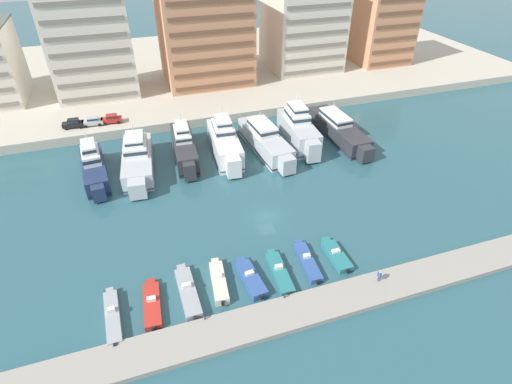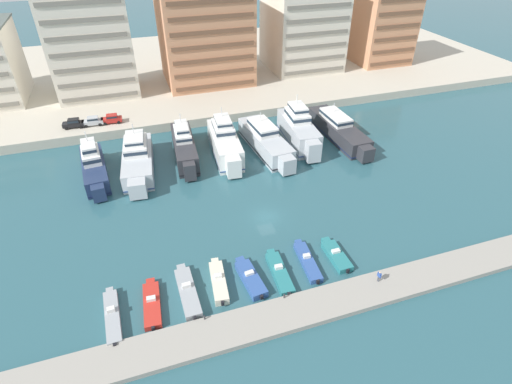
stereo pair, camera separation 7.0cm
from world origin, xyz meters
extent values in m
plane|color=#2D5B66|center=(0.00, 0.00, 0.00)|extent=(400.00, 400.00, 0.00)
cube|color=beige|center=(0.00, 68.09, 0.96)|extent=(180.00, 70.00, 1.91)
cube|color=#9E998E|center=(0.00, -17.75, 0.35)|extent=(120.00, 4.65, 0.70)
cube|color=navy|center=(-24.40, 19.79, 1.45)|extent=(4.76, 13.68, 2.91)
cube|color=navy|center=(-23.79, 12.27, 1.53)|extent=(2.17, 2.00, 2.47)
cube|color=#192347|center=(-24.40, 19.79, 0.51)|extent=(4.81, 13.82, 0.24)
cube|color=white|center=(-24.49, 20.79, 3.78)|extent=(3.32, 5.86, 1.74)
cube|color=#233342|center=(-24.49, 20.79, 3.95)|extent=(3.36, 5.91, 0.63)
cube|color=white|center=(-24.49, 20.79, 5.36)|extent=(2.59, 4.57, 1.43)
cube|color=#233342|center=(-24.49, 20.79, 5.51)|extent=(2.62, 4.61, 0.52)
cylinder|color=silver|center=(-24.55, 21.63, 6.98)|extent=(0.16, 0.16, 1.80)
cube|color=navy|center=(-24.99, 26.93, 0.80)|extent=(3.19, 1.15, 0.20)
cube|color=silver|center=(-17.05, 19.99, 1.60)|extent=(6.38, 15.57, 3.20)
cube|color=silver|center=(-17.86, 11.31, 1.68)|extent=(2.97, 2.74, 2.72)
cube|color=#334C7F|center=(-17.05, 19.99, 0.56)|extent=(6.45, 15.73, 0.24)
cube|color=white|center=(-16.95, 21.12, 4.06)|extent=(4.47, 6.71, 1.72)
cube|color=#233342|center=(-16.95, 21.12, 4.23)|extent=(4.53, 6.78, 0.62)
cube|color=white|center=(-16.95, 21.12, 5.49)|extent=(3.49, 5.23, 1.14)
cube|color=#233342|center=(-16.95, 21.12, 5.60)|extent=(3.53, 5.28, 0.41)
cylinder|color=silver|center=(-16.86, 22.07, 6.96)|extent=(0.16, 0.16, 1.80)
cube|color=silver|center=(-16.31, 27.99, 0.88)|extent=(4.31, 1.29, 0.20)
cube|color=#333338|center=(-8.48, 21.79, 1.78)|extent=(4.66, 15.16, 3.56)
cube|color=#333338|center=(-9.04, 13.52, 1.87)|extent=(2.13, 1.96, 3.03)
cube|color=black|center=(-8.48, 21.79, 0.62)|extent=(4.71, 15.31, 0.24)
cube|color=white|center=(-8.40, 22.91, 4.23)|extent=(3.27, 6.46, 1.33)
cube|color=#233342|center=(-8.40, 22.91, 4.36)|extent=(3.31, 6.52, 0.48)
cube|color=white|center=(-8.40, 22.91, 5.46)|extent=(2.55, 5.04, 1.13)
cube|color=#233342|center=(-8.40, 22.91, 5.57)|extent=(2.58, 5.09, 0.41)
cylinder|color=silver|center=(-8.33, 23.85, 6.93)|extent=(0.16, 0.16, 1.80)
cube|color=#333338|center=(-7.93, 29.70, 0.98)|extent=(3.16, 1.11, 0.20)
cube|color=white|center=(-1.09, 20.32, 2.02)|extent=(5.55, 14.80, 4.05)
cube|color=white|center=(-1.72, 12.09, 2.12)|extent=(2.61, 2.41, 3.44)
cube|color=#334C7F|center=(-1.09, 20.32, 0.71)|extent=(5.60, 14.95, 0.24)
cube|color=white|center=(-1.01, 21.40, 4.88)|extent=(3.93, 6.34, 1.68)
cube|color=#233342|center=(-1.01, 21.40, 5.05)|extent=(3.98, 6.40, 0.60)
cube|color=white|center=(-1.01, 21.40, 6.31)|extent=(3.06, 4.94, 1.17)
cube|color=#233342|center=(-1.01, 21.40, 6.43)|extent=(3.10, 4.99, 0.42)
cylinder|color=silver|center=(-0.94, 22.31, 7.80)|extent=(0.16, 0.16, 1.80)
cube|color=white|center=(-0.50, 27.99, 1.11)|extent=(3.84, 1.19, 0.20)
cube|color=silver|center=(6.64, 19.59, 1.72)|extent=(5.92, 16.91, 3.43)
cube|color=silver|center=(7.40, 10.29, 1.80)|extent=(2.70, 2.49, 2.92)
cube|color=black|center=(6.64, 19.59, 0.60)|extent=(5.98, 17.08, 0.24)
cube|color=white|center=(6.54, 20.83, 4.23)|extent=(4.13, 7.23, 1.60)
cube|color=#233342|center=(6.54, 20.83, 4.39)|extent=(4.19, 7.31, 0.58)
cylinder|color=silver|center=(6.46, 21.87, 5.93)|extent=(0.16, 0.16, 1.80)
cube|color=silver|center=(5.94, 28.31, 0.94)|extent=(3.97, 1.21, 0.20)
cube|color=silver|center=(13.87, 20.43, 2.17)|extent=(5.50, 14.21, 4.35)
cube|color=silver|center=(13.30, 12.46, 2.28)|extent=(2.64, 2.43, 3.70)
cube|color=#334C7F|center=(13.87, 20.43, 0.76)|extent=(5.55, 14.35, 0.24)
cube|color=white|center=(13.94, 21.47, 5.22)|extent=(3.94, 6.08, 1.74)
cube|color=#233342|center=(13.94, 21.47, 5.39)|extent=(3.98, 6.14, 0.63)
cube|color=white|center=(13.94, 21.47, 6.73)|extent=(3.07, 4.75, 1.29)
cube|color=#233342|center=(13.94, 21.47, 6.86)|extent=(3.11, 4.79, 0.47)
cylinder|color=silver|center=(14.00, 22.34, 8.28)|extent=(0.16, 0.16, 1.80)
cube|color=silver|center=(14.39, 27.82, 1.20)|extent=(3.90, 1.17, 0.20)
cube|color=#333338|center=(22.28, 19.73, 1.57)|extent=(4.96, 18.37, 3.14)
cube|color=#333338|center=(22.57, 9.61, 1.65)|extent=(2.51, 2.29, 2.67)
cube|color=#192347|center=(22.28, 19.73, 0.55)|extent=(5.01, 18.55, 0.24)
cube|color=white|center=(22.24, 21.10, 3.86)|extent=(3.68, 7.76, 1.44)
cube|color=#233342|center=(22.24, 21.10, 4.00)|extent=(3.73, 7.84, 0.52)
cylinder|color=silver|center=(22.21, 22.25, 5.48)|extent=(0.16, 0.16, 1.80)
cube|color=#333338|center=(22.01, 29.30, 0.86)|extent=(3.80, 1.01, 0.20)
cube|color=#9EA3A8|center=(-22.79, -11.99, 0.45)|extent=(1.83, 7.46, 0.89)
cube|color=#9EA3A8|center=(-22.94, -7.98, 0.45)|extent=(0.88, 0.73, 0.76)
cube|color=silver|center=(-22.81, -11.44, 1.17)|extent=(0.88, 0.63, 0.56)
cube|color=#283847|center=(-22.82, -11.16, 1.25)|extent=(0.78, 0.11, 0.34)
cube|color=black|center=(-22.65, -15.87, 0.60)|extent=(0.37, 0.29, 0.60)
cube|color=red|center=(-18.36, -11.61, 0.38)|extent=(2.31, 6.55, 0.76)
cube|color=red|center=(-18.13, -8.02, 0.38)|extent=(1.09, 0.92, 0.64)
cube|color=silver|center=(-18.33, -11.13, 0.98)|extent=(1.08, 0.67, 0.44)
cube|color=#283847|center=(-18.31, -10.85, 1.04)|extent=(0.95, 0.14, 0.26)
cube|color=black|center=(-18.59, -15.00, 0.53)|extent=(0.38, 0.30, 0.60)
cube|color=#9EA3A8|center=(-14.05, -11.26, 0.51)|extent=(2.07, 7.62, 1.02)
cube|color=#9EA3A8|center=(-14.13, -7.08, 0.51)|extent=(1.08, 0.89, 0.87)
cube|color=silver|center=(-14.06, -10.69, 1.28)|extent=(1.07, 0.62, 0.52)
cube|color=#283847|center=(-14.07, -10.41, 1.36)|extent=(0.97, 0.10, 0.31)
cube|color=black|center=(-13.98, -15.23, 0.66)|extent=(0.37, 0.29, 0.60)
cube|color=beige|center=(-10.14, -10.83, 0.52)|extent=(2.36, 6.50, 1.05)
cube|color=beige|center=(-9.77, -7.33, 0.52)|extent=(1.01, 0.86, 0.89)
cube|color=silver|center=(-10.09, -10.36, 1.24)|extent=(0.99, 0.70, 0.40)
cube|color=#283847|center=(-10.06, -10.08, 1.30)|extent=(0.85, 0.17, 0.24)
cube|color=black|center=(-10.50, -14.17, 0.67)|extent=(0.39, 0.32, 0.60)
cube|color=#33569E|center=(-6.21, -11.55, 0.49)|extent=(2.57, 6.21, 0.99)
cube|color=#33569E|center=(-6.56, -8.16, 0.49)|extent=(1.17, 0.99, 0.84)
cube|color=silver|center=(-6.26, -11.10, 1.18)|extent=(1.14, 0.71, 0.38)
cube|color=#283847|center=(-6.29, -10.82, 1.24)|extent=(0.99, 0.18, 0.23)
cube|color=black|center=(-5.89, -14.74, 0.64)|extent=(0.39, 0.31, 0.60)
cube|color=teal|center=(-2.42, -11.68, 0.41)|extent=(2.17, 6.99, 0.82)
cube|color=teal|center=(-2.20, -7.88, 0.41)|extent=(1.03, 0.86, 0.70)
cube|color=silver|center=(-2.39, -11.17, 1.06)|extent=(1.01, 0.65, 0.48)
cube|color=#283847|center=(-2.37, -10.89, 1.13)|extent=(0.90, 0.13, 0.29)
cube|color=black|center=(-2.62, -15.31, 0.56)|extent=(0.37, 0.30, 0.60)
cube|color=#33569E|center=(1.79, -10.98, 0.39)|extent=(2.17, 7.02, 0.77)
cube|color=#33569E|center=(2.08, -7.21, 0.39)|extent=(0.95, 0.80, 0.66)
cube|color=silver|center=(1.83, -10.46, 1.00)|extent=(0.94, 0.67, 0.45)
cube|color=#283847|center=(1.85, -10.18, 1.07)|extent=(0.82, 0.14, 0.27)
cube|color=black|center=(1.51, -14.60, 0.54)|extent=(0.38, 0.31, 0.60)
cube|color=teal|center=(5.88, -11.25, 0.40)|extent=(2.02, 5.50, 0.81)
cube|color=teal|center=(5.87, -8.10, 0.40)|extent=(1.10, 0.91, 0.69)
cube|color=silver|center=(5.88, -10.84, 0.99)|extent=(1.10, 0.60, 0.37)
cube|color=#283847|center=(5.88, -10.56, 1.05)|extent=(1.00, 0.08, 0.22)
cube|color=black|center=(5.89, -14.17, 0.55)|extent=(0.36, 0.28, 0.60)
cube|color=black|center=(-28.15, 37.09, 2.63)|extent=(4.22, 2.01, 0.80)
cube|color=black|center=(-28.00, 37.08, 3.37)|extent=(2.21, 1.72, 0.68)
cube|color=#1E2833|center=(-28.00, 37.08, 3.37)|extent=(2.17, 1.73, 0.37)
cylinder|color=black|center=(-29.56, 36.35, 2.23)|extent=(0.65, 0.27, 0.64)
cylinder|color=black|center=(-29.44, 38.04, 2.23)|extent=(0.65, 0.27, 0.64)
cylinder|color=black|center=(-26.87, 36.14, 2.23)|extent=(0.65, 0.27, 0.64)
cylinder|color=black|center=(-26.74, 37.84, 2.23)|extent=(0.65, 0.27, 0.64)
cube|color=#B7BCC1|center=(-24.47, 36.91, 2.63)|extent=(4.17, 1.87, 0.80)
cube|color=#B7BCC1|center=(-24.32, 36.91, 3.37)|extent=(2.16, 1.65, 0.68)
cube|color=#1E2833|center=(-24.32, 36.91, 3.37)|extent=(2.12, 1.66, 0.37)
cylinder|color=black|center=(-25.85, 36.12, 2.23)|extent=(0.65, 0.25, 0.64)
cylinder|color=black|center=(-25.78, 37.82, 2.23)|extent=(0.65, 0.25, 0.64)
cylinder|color=black|center=(-23.16, 36.01, 2.23)|extent=(0.65, 0.25, 0.64)
cylinder|color=black|center=(-23.09, 37.71, 2.23)|extent=(0.65, 0.25, 0.64)
cube|color=red|center=(-20.78, 36.85, 2.63)|extent=(4.20, 1.96, 0.80)
cube|color=red|center=(-20.63, 36.84, 3.37)|extent=(2.20, 1.69, 0.68)
cube|color=#1E2833|center=(-20.63, 36.84, 3.37)|extent=(2.16, 1.71, 0.37)
cylinder|color=black|center=(-22.18, 36.09, 2.23)|extent=(0.65, 0.26, 0.64)
cylinder|color=black|center=(-22.07, 37.78, 2.23)|extent=(0.65, 0.26, 0.64)
cylinder|color=black|center=(-19.49, 35.91, 2.23)|extent=(0.65, 0.26, 0.64)
cylinder|color=black|center=(-19.38, 37.61, 2.23)|extent=(0.65, 0.26, 0.64)
cube|color=silver|center=(-22.58, 54.43, 14.87)|extent=(17.59, 12.78, 25.91)
cube|color=gray|center=(-22.58, 47.94, 3.53)|extent=(16.19, 0.24, 0.90)
cube|color=gray|center=(-22.58, 47.94, 6.77)|extent=(16.19, 0.24, 0.90)
cube|color=gray|center=(-22.58, 47.94, 10.01)|extent=(16.19, 0.24, 0.90)
cube|color=gray|center=(-22.58, 47.94, 13.25)|extent=(16.19, 0.24, 0.90)
cube|color=gray|center=(-22.58, 47.94, 16.49)|extent=(16.19, 0.24, 0.90)
cube|color=gray|center=(-22.58, 47.94, 19.73)|extent=(16.19, 0.24, 0.90)
cube|color=gray|center=(-22.58, 47.94, 22.96)|extent=(16.19, 0.24, 0.90)
cube|color=tan|center=(3.69, 55.68, 12.67)|extent=(20.75, 17.68, 21.52)
cube|color=brown|center=(3.69, 46.74, 3.45)|extent=(19.09, 0.24, 0.90)
cube|color=brown|center=(3.69, 46.74, 6.52)|extent=(19.09, 0.24, 0.90)
cube|color=brown|center=(3.69, 46.74, 9.60)|extent=(19.09, 0.24, 0.90)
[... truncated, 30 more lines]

